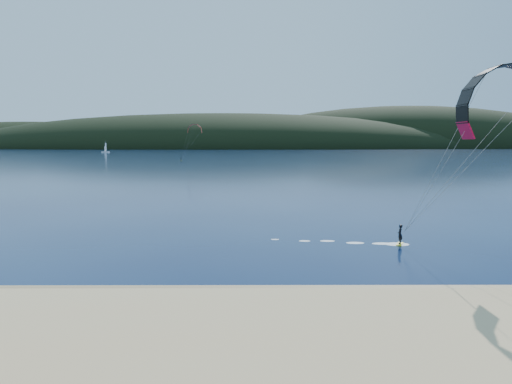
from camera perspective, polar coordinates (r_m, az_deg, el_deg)
ground at (r=21.63m, az=-3.19°, el=-16.16°), size 1800.00×1800.00×0.00m
wet_sand at (r=25.83m, az=-2.66°, el=-12.29°), size 220.00×2.50×0.10m
headland at (r=765.33m, az=-0.25°, el=5.39°), size 1200.00×310.00×140.00m
kitesurfer_near at (r=36.39m, az=27.57°, el=7.94°), size 19.77×7.78×13.49m
kitesurfer_far at (r=218.15m, az=-7.57°, el=7.32°), size 11.14×6.69×15.49m
sailboat at (r=433.04m, az=-18.00°, el=4.72°), size 7.13×4.49×9.98m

